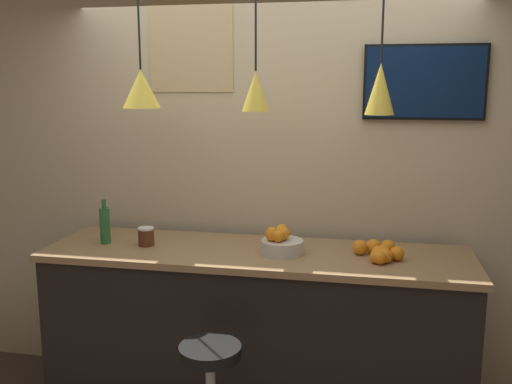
# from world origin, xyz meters

# --- Properties ---
(back_wall) EXTENTS (8.00, 0.06, 2.90)m
(back_wall) POSITION_xyz_m (0.00, 1.16, 1.45)
(back_wall) COLOR beige
(back_wall) RESTS_ON ground_plane
(service_counter) EXTENTS (2.49, 0.70, 1.05)m
(service_counter) POSITION_xyz_m (0.00, 0.70, 0.53)
(service_counter) COLOR black
(service_counter) RESTS_ON ground_plane
(fruit_bowl) EXTENTS (0.24, 0.24, 0.16)m
(fruit_bowl) POSITION_xyz_m (0.15, 0.68, 1.12)
(fruit_bowl) COLOR beige
(fruit_bowl) RESTS_ON service_counter
(orange_pile) EXTENTS (0.29, 0.28, 0.09)m
(orange_pile) POSITION_xyz_m (0.71, 0.68, 1.09)
(orange_pile) COLOR orange
(orange_pile) RESTS_ON service_counter
(juice_bottle) EXTENTS (0.06, 0.06, 0.27)m
(juice_bottle) POSITION_xyz_m (-0.94, 0.68, 1.17)
(juice_bottle) COLOR #286B33
(juice_bottle) RESTS_ON service_counter
(spread_jar) EXTENTS (0.10, 0.10, 0.11)m
(spread_jar) POSITION_xyz_m (-0.67, 0.68, 1.11)
(spread_jar) COLOR #562D19
(spread_jar) RESTS_ON service_counter
(pendant_lamp_left) EXTENTS (0.22, 0.22, 0.93)m
(pendant_lamp_left) POSITION_xyz_m (-0.68, 0.69, 1.99)
(pendant_lamp_left) COLOR black
(pendant_lamp_middle) EXTENTS (0.16, 0.16, 0.94)m
(pendant_lamp_middle) POSITION_xyz_m (0.00, 0.69, 1.98)
(pendant_lamp_middle) COLOR black
(pendant_lamp_right) EXTENTS (0.16, 0.16, 0.95)m
(pendant_lamp_right) POSITION_xyz_m (0.68, 0.69, 1.99)
(pendant_lamp_right) COLOR black
(mounted_tv) EXTENTS (0.71, 0.04, 0.44)m
(mounted_tv) POSITION_xyz_m (0.94, 1.11, 2.02)
(mounted_tv) COLOR black
(wall_poster) EXTENTS (0.55, 0.01, 0.64)m
(wall_poster) POSITION_xyz_m (-0.51, 1.12, 2.28)
(wall_poster) COLOR #DBBC84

